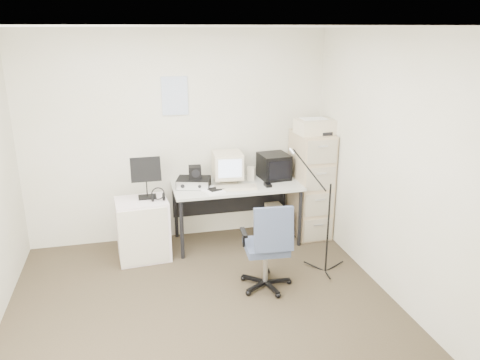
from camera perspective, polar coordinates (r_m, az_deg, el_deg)
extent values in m
cube|color=#372C1A|center=(4.46, -4.14, -16.05)|extent=(3.60, 3.60, 0.01)
cube|color=white|center=(3.70, -5.04, 18.10)|extent=(3.60, 3.60, 0.01)
cube|color=beige|center=(5.62, -7.55, 5.10)|extent=(3.60, 0.02, 2.50)
cube|color=beige|center=(2.30, 3.02, -14.53)|extent=(3.60, 0.02, 2.50)
cube|color=beige|center=(4.53, 18.53, 1.17)|extent=(0.02, 3.60, 2.50)
cube|color=white|center=(5.52, -7.96, 10.12)|extent=(0.30, 0.02, 0.44)
cube|color=tan|center=(5.86, 8.58, -0.50)|extent=(0.40, 0.60, 1.30)
cube|color=beige|center=(5.63, 9.14, 6.43)|extent=(0.46, 0.33, 0.17)
cube|color=#A6A78F|center=(5.66, -0.41, -4.06)|extent=(1.50, 0.70, 0.73)
cube|color=beige|center=(5.55, -1.53, 1.50)|extent=(0.36, 0.38, 0.37)
cube|color=black|center=(5.74, 4.14, 1.69)|extent=(0.37, 0.38, 0.31)
cube|color=#BEB69F|center=(5.68, 1.37, 0.80)|extent=(0.11, 0.11, 0.16)
cube|color=beige|center=(5.38, -0.56, -0.93)|extent=(0.51, 0.23, 0.03)
cube|color=black|center=(5.48, 3.41, -0.59)|extent=(0.07, 0.12, 0.03)
cube|color=black|center=(5.46, -5.65, -0.31)|extent=(0.44, 0.36, 0.11)
cube|color=black|center=(5.43, -5.52, 0.98)|extent=(0.16, 0.15, 0.14)
cube|color=white|center=(5.31, -3.41, -1.28)|extent=(0.28, 0.33, 0.02)
cube|color=beige|center=(5.85, 4.51, -5.17)|extent=(0.20, 0.43, 0.39)
cube|color=#3B4053|center=(4.65, 3.17, -7.91)|extent=(0.57, 0.57, 0.92)
cube|color=silver|center=(5.38, -11.74, -5.88)|extent=(0.59, 0.49, 0.69)
cube|color=black|center=(5.24, -11.38, 0.33)|extent=(0.37, 0.27, 0.48)
torus|color=black|center=(5.19, -9.95, -1.96)|extent=(0.16, 0.16, 0.03)
cylinder|color=black|center=(4.94, 10.78, -4.23)|extent=(0.02, 0.02, 1.29)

